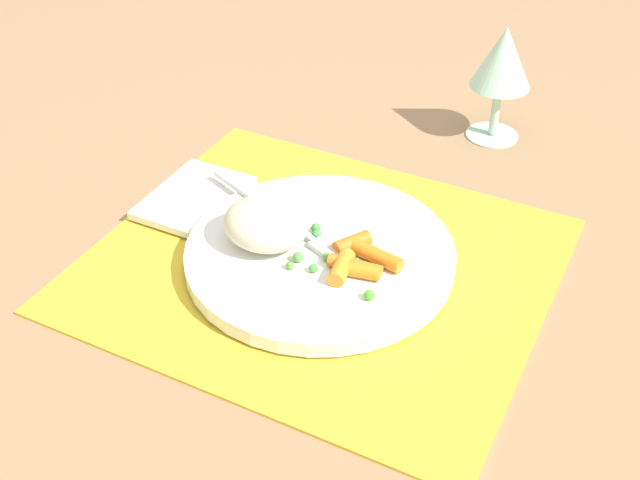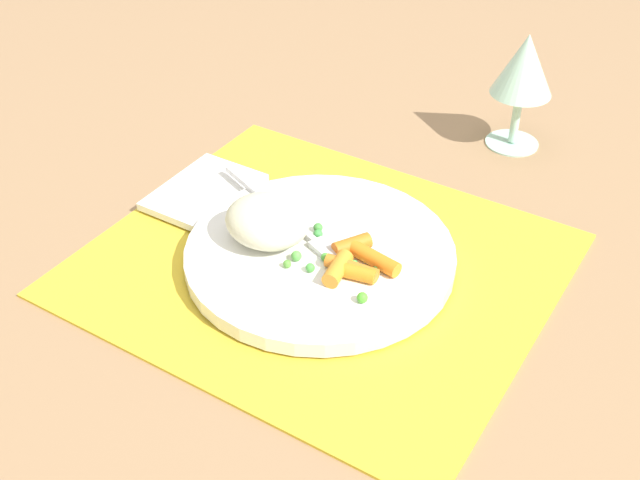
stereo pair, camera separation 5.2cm
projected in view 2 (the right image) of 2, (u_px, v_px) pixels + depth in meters
name	position (u px, v px, depth m)	size (l,w,h in m)	color
ground_plane	(320.00, 266.00, 0.77)	(2.40, 2.40, 0.00)	#997551
placemat	(320.00, 263.00, 0.77)	(0.42, 0.37, 0.01)	gold
plate	(320.00, 255.00, 0.77)	(0.26, 0.26, 0.02)	white
rice_mound	(267.00, 221.00, 0.76)	(0.08, 0.07, 0.04)	beige
carrot_portion	(355.00, 262.00, 0.73)	(0.07, 0.08, 0.02)	orange
pea_scatter	(334.00, 260.00, 0.74)	(0.10, 0.08, 0.01)	#559A36
fork	(293.00, 223.00, 0.79)	(0.19, 0.09, 0.01)	silver
wine_glass	(524.00, 69.00, 0.90)	(0.07, 0.07, 0.14)	#B2E0CC
napkin	(204.00, 192.00, 0.86)	(0.09, 0.12, 0.01)	white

